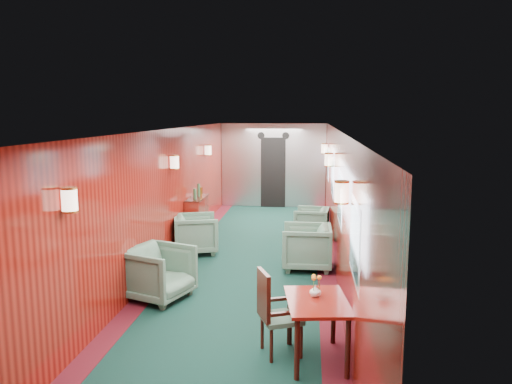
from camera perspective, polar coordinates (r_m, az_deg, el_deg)
room at (r=8.42m, az=-0.96°, el=1.89°), size 12.00×12.10×2.40m
bulkhead at (r=14.31m, az=2.00°, el=3.01°), size 2.98×0.17×2.39m
windows_right at (r=8.63m, az=9.10°, el=0.72°), size 0.02×8.60×0.80m
wall_sconces at (r=8.96m, az=-0.51°, el=3.31°), size 2.97×7.97×0.25m
dining_table at (r=5.56m, az=6.99°, el=-13.22°), size 0.76×1.00×0.69m
side_chair at (r=5.67m, az=2.01°, el=-13.27°), size 0.56×0.57×0.97m
credenza at (r=10.75m, az=-6.74°, el=-2.92°), size 0.32×1.02×1.19m
flower_vase at (r=5.59m, az=6.80°, el=-11.15°), size 0.16×0.16×0.13m
armchair_left_near at (r=7.45m, az=-11.06°, el=-9.07°), size 1.09×1.08×0.78m
armchair_left_far at (r=9.72m, az=-6.88°, el=-4.76°), size 1.02×1.00×0.75m
armchair_right_near at (r=8.73m, az=5.79°, el=-6.26°), size 0.85×0.83×0.77m
armchair_right_far at (r=10.91m, az=6.36°, el=-3.48°), size 0.80×0.78×0.66m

